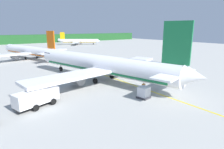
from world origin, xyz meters
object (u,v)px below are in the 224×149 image
(airliner_far_taxiway, at_px, (79,41))
(airliner_distant, at_px, (55,39))
(crew_loader_left, at_px, (53,85))
(airliner_foreground, at_px, (101,65))
(crew_loader_right, at_px, (144,87))
(crew_marshaller, at_px, (34,86))
(cargo_container_near, at_px, (144,92))
(service_truck_fuel, at_px, (37,97))
(airliner_mid_apron, at_px, (30,51))

(airliner_far_taxiway, height_order, airliner_distant, airliner_far_taxiway)
(crew_loader_left, bearing_deg, airliner_distant, 70.09)
(airliner_foreground, height_order, crew_loader_right, airliner_foreground)
(crew_marshaller, bearing_deg, airliner_far_taxiway, 59.23)
(airliner_distant, height_order, cargo_container_near, airliner_distant)
(airliner_foreground, distance_m, crew_loader_left, 10.87)
(airliner_foreground, relative_size, service_truck_fuel, 6.34)
(airliner_mid_apron, height_order, cargo_container_near, airliner_mid_apron)
(airliner_foreground, bearing_deg, crew_loader_left, -175.84)
(airliner_foreground, xyz_separation_m, airliner_mid_apron, (-4.89, 39.91, -0.52))
(airliner_far_taxiway, bearing_deg, service_truck_fuel, -119.45)
(airliner_distant, distance_m, cargo_container_near, 142.15)
(airliner_mid_apron, bearing_deg, airliner_distant, 64.89)
(airliner_distant, height_order, crew_marshaller, airliner_distant)
(airliner_far_taxiway, relative_size, crew_marshaller, 14.38)
(airliner_far_taxiway, bearing_deg, cargo_container_near, -110.91)
(service_truck_fuel, height_order, crew_loader_left, service_truck_fuel)
(service_truck_fuel, distance_m, crew_loader_right, 17.20)
(crew_loader_left, bearing_deg, airliner_foreground, 4.16)
(crew_marshaller, height_order, crew_loader_right, crew_loader_right)
(airliner_far_taxiway, bearing_deg, airliner_mid_apron, -132.42)
(crew_loader_right, bearing_deg, crew_loader_left, 140.40)
(crew_marshaller, bearing_deg, cargo_container_near, -45.97)
(service_truck_fuel, bearing_deg, crew_marshaller, 78.57)
(airliner_distant, bearing_deg, airliner_mid_apron, -115.11)
(airliner_mid_apron, distance_m, crew_marshaller, 40.25)
(airliner_far_taxiway, relative_size, airliner_distant, 1.09)
(airliner_foreground, xyz_separation_m, airliner_far_taxiway, (37.82, 86.64, -1.03))
(airliner_far_taxiway, xyz_separation_m, airliner_distant, (-2.95, 38.10, -0.49))
(cargo_container_near, xyz_separation_m, crew_loader_right, (2.02, 2.01, 0.10))
(cargo_container_near, relative_size, crew_loader_right, 1.19)
(cargo_container_near, bearing_deg, airliner_distant, 75.69)
(airliner_foreground, height_order, cargo_container_near, airliner_foreground)
(airliner_distant, distance_m, crew_loader_left, 133.49)
(airliner_foreground, bearing_deg, crew_marshaller, 177.37)
(cargo_container_near, xyz_separation_m, crew_marshaller, (-13.15, 13.61, 0.09))
(airliner_mid_apron, height_order, crew_marshaller, airliner_mid_apron)
(service_truck_fuel, bearing_deg, crew_loader_right, -14.48)
(airliner_far_taxiway, distance_m, crew_loader_right, 104.08)
(airliner_distant, bearing_deg, airliner_foreground, -105.62)
(service_truck_fuel, distance_m, crew_loader_left, 7.32)
(service_truck_fuel, xyz_separation_m, crew_loader_right, (16.65, -4.30, -0.39))
(cargo_container_near, bearing_deg, crew_loader_left, 130.19)
(cargo_container_near, distance_m, crew_marshaller, 18.92)
(crew_loader_left, bearing_deg, crew_loader_right, -39.60)
(crew_marshaller, relative_size, crew_loader_left, 1.00)
(airliner_distant, xyz_separation_m, cargo_container_near, (-35.13, -137.74, -0.93))
(service_truck_fuel, xyz_separation_m, cargo_container_near, (14.63, -6.31, -0.49))
(airliner_distant, bearing_deg, crew_loader_left, -109.91)
(cargo_container_near, bearing_deg, service_truck_fuel, 156.67)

